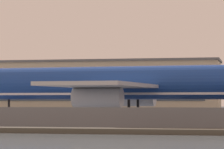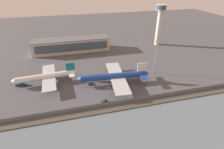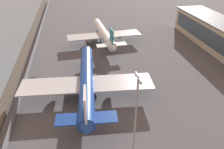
{
  "view_description": "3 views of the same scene",
  "coord_description": "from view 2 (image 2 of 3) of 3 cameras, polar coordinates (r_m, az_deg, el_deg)",
  "views": [
    {
      "loc": [
        22.95,
        -80.73,
        3.13
      ],
      "look_at": [
        4.77,
        4.03,
        6.54
      ],
      "focal_mm": 105.0,
      "sensor_mm": 36.0,
      "label": 1
    },
    {
      "loc": [
        -21.4,
        -90.59,
        63.78
      ],
      "look_at": [
        5.16,
        13.33,
        2.38
      ],
      "focal_mm": 28.0,
      "sensor_mm": 36.0,
      "label": 2
    },
    {
      "loc": [
        64.89,
        2.7,
        42.51
      ],
      "look_at": [
        -1.8,
        14.92,
        2.58
      ],
      "focal_mm": 35.0,
      "sensor_mm": 36.0,
      "label": 3
    }
  ],
  "objects": [
    {
      "name": "apron_light_mast_apron_west",
      "position": [
        128.13,
        13.93,
        5.9
      ],
      "size": [
        3.2,
        0.4,
        24.87
      ],
      "color": "#93969B",
      "rests_on": "ground"
    },
    {
      "name": "cargo_jet_blue",
      "position": [
        115.51,
        0.98,
        -0.65
      ],
      "size": [
        48.95,
        42.34,
        13.78
      ],
      "color": "#193D93",
      "rests_on": "ground"
    },
    {
      "name": "baggage_tug",
      "position": [
        101.11,
        -2.52,
        -8.77
      ],
      "size": [
        3.51,
        3.22,
        1.8
      ],
      "color": "#1E2328",
      "rests_on": "ground"
    },
    {
      "name": "passenger_jet_white_teal",
      "position": [
        124.36,
        -20.53,
        -0.63
      ],
      "size": [
        42.75,
        36.75,
        12.4
      ],
      "color": "white",
      "rests_on": "ground"
    },
    {
      "name": "control_tower",
      "position": [
        185.94,
        15.29,
        16.35
      ],
      "size": [
        10.21,
        10.21,
        41.9
      ],
      "color": "beige",
      "rests_on": "ground"
    },
    {
      "name": "perimeter_fence",
      "position": [
        99.68,
        1.32,
        -9.1
      ],
      "size": [
        280.0,
        0.1,
        2.41
      ],
      "color": "slate",
      "rests_on": "ground"
    },
    {
      "name": "terminal_building",
      "position": [
        171.23,
        -13.01,
        9.39
      ],
      "size": [
        70.85,
        15.67,
        12.46
      ],
      "color": "#BCB299",
      "rests_on": "ground"
    },
    {
      "name": "shoreline_seawall",
      "position": [
        96.98,
        2.04,
        -11.16
      ],
      "size": [
        320.0,
        3.0,
        0.5
      ],
      "color": "#474238",
      "rests_on": "ground"
    },
    {
      "name": "ops_van",
      "position": [
        130.48,
        -27.96,
        -2.69
      ],
      "size": [
        5.33,
        2.46,
        2.48
      ],
      "color": "#19519E",
      "rests_on": "ground"
    },
    {
      "name": "ground_plane",
      "position": [
        112.83,
        -0.86,
        -4.63
      ],
      "size": [
        500.0,
        500.0,
        0.0
      ],
      "primitive_type": "plane",
      "color": "#4C4C51"
    }
  ]
}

